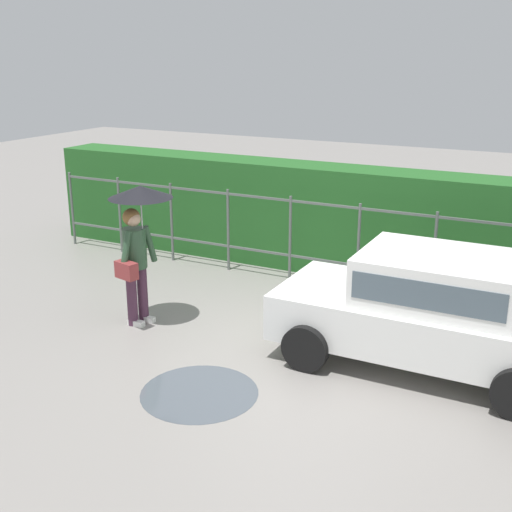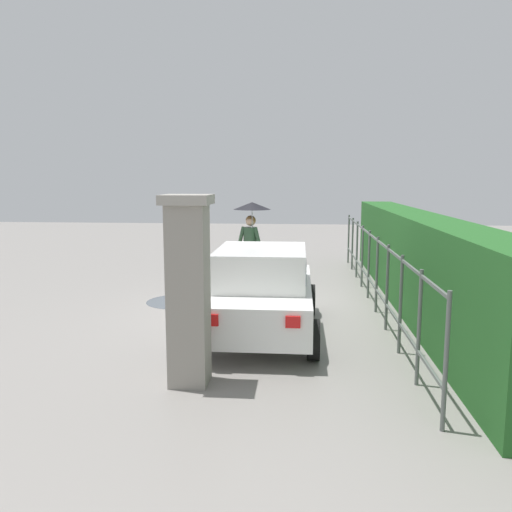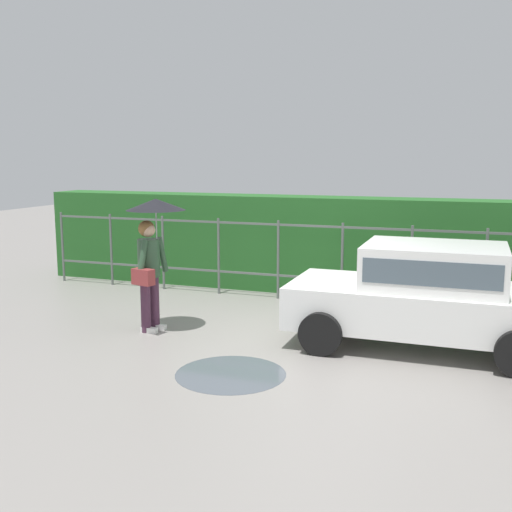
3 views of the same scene
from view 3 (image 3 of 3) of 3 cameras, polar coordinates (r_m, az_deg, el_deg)
name	(u,v)px [view 3 (image 3 of 3)]	position (r m, az deg, el deg)	size (l,w,h in m)	color
ground_plane	(303,341)	(9.02, 4.42, -8.01)	(40.00, 40.00, 0.00)	gray
car	(426,292)	(8.86, 15.72, -3.27)	(3.74, 1.86, 1.48)	white
pedestrian	(152,238)	(9.37, -9.74, 1.69)	(0.90, 0.90, 2.06)	#47283D
fence_section	(310,258)	(11.30, 5.05, -0.15)	(11.08, 0.05, 1.50)	#59605B
hedge_row	(321,245)	(12.12, 6.13, 1.06)	(12.03, 0.90, 1.90)	#235B23
puddle_near	(231,374)	(7.72, -2.39, -11.01)	(1.39, 1.39, 0.00)	#4C545B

